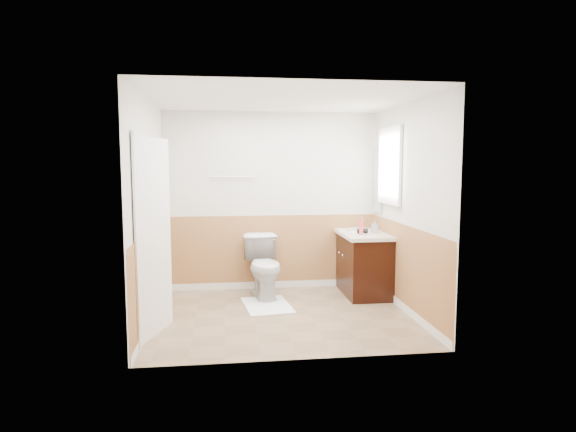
{
  "coord_description": "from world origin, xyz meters",
  "views": [
    {
      "loc": [
        -0.63,
        -5.48,
        1.77
      ],
      "look_at": [
        0.1,
        0.25,
        1.15
      ],
      "focal_mm": 30.12,
      "sensor_mm": 36.0,
      "label": 1
    }
  ],
  "objects": [
    {
      "name": "countertop",
      "position": [
        1.2,
        0.88,
        0.83
      ],
      "size": [
        0.6,
        1.15,
        0.05
      ],
      "primitive_type": "cube",
      "color": "white",
      "rests_on": "vanity_cabinet"
    },
    {
      "name": "toilet",
      "position": [
        -0.15,
        0.82,
        0.41
      ],
      "size": [
        0.55,
        0.86,
        0.82
      ],
      "primitive_type": "imported",
      "rotation": [
        0.0,
        0.0,
        0.12
      ],
      "color": "silver",
      "rests_on": "floor"
    },
    {
      "name": "vanity_cabinet",
      "position": [
        1.21,
        0.88,
        0.4
      ],
      "size": [
        0.55,
        1.1,
        0.8
      ],
      "primitive_type": "cube",
      "color": "black",
      "rests_on": "floor"
    },
    {
      "name": "wainscot_front",
      "position": [
        0.0,
        -1.29,
        0.5
      ],
      "size": [
        3.0,
        0.0,
        3.0
      ],
      "primitive_type": "plane",
      "rotation": [
        -1.57,
        0.0,
        0.0
      ],
      "color": "#AD7645",
      "rests_on": "floor"
    },
    {
      "name": "hair_dryer_body",
      "position": [
        1.16,
        0.73,
        0.89
      ],
      "size": [
        0.14,
        0.07,
        0.07
      ],
      "primitive_type": "cylinder",
      "rotation": [
        0.0,
        1.57,
        0.0
      ],
      "color": "black",
      "rests_on": "countertop"
    },
    {
      "name": "faucet",
      "position": [
        1.39,
        1.03,
        0.92
      ],
      "size": [
        0.02,
        0.02,
        0.14
      ],
      "primitive_type": "cylinder",
      "color": "silver",
      "rests_on": "countertop"
    },
    {
      "name": "wainscot_right",
      "position": [
        1.49,
        0.0,
        0.5
      ],
      "size": [
        0.0,
        2.6,
        2.6
      ],
      "primitive_type": "plane",
      "rotation": [
        1.57,
        0.0,
        -1.57
      ],
      "color": "#AD7645",
      "rests_on": "floor"
    },
    {
      "name": "window_glass",
      "position": [
        1.49,
        0.59,
        1.75
      ],
      "size": [
        0.01,
        0.7,
        0.9
      ],
      "primitive_type": "cube",
      "color": "white",
      "rests_on": "wall_right"
    },
    {
      "name": "tp_roll",
      "position": [
        -0.1,
        1.23,
        0.7
      ],
      "size": [
        0.1,
        0.11,
        0.11
      ],
      "primitive_type": "cylinder",
      "rotation": [
        0.0,
        1.57,
        0.0
      ],
      "color": "white",
      "rests_on": "tp_holder_bar"
    },
    {
      "name": "soap_dispenser",
      "position": [
        1.33,
        0.74,
        0.94
      ],
      "size": [
        0.1,
        0.1,
        0.18
      ],
      "primitive_type": "imported",
      "rotation": [
        0.0,
        0.0,
        -0.26
      ],
      "color": "#969FA9",
      "rests_on": "countertop"
    },
    {
      "name": "door",
      "position": [
        -1.4,
        -0.45,
        1.02
      ],
      "size": [
        0.29,
        0.78,
        2.04
      ],
      "primitive_type": "cube",
      "rotation": [
        0.0,
        0.0,
        -0.31
      ],
      "color": "white",
      "rests_on": "wall_left"
    },
    {
      "name": "vanity_knob_left",
      "position": [
        0.91,
        0.78,
        0.55
      ],
      "size": [
        0.03,
        0.03,
        0.03
      ],
      "primitive_type": "sphere",
      "color": "silver",
      "rests_on": "vanity_cabinet"
    },
    {
      "name": "lotion_bottle",
      "position": [
        1.11,
        0.61,
        0.96
      ],
      "size": [
        0.05,
        0.05,
        0.22
      ],
      "primitive_type": "cylinder",
      "color": "#F13E57",
      "rests_on": "countertop"
    },
    {
      "name": "hair_dryer_handle",
      "position": [
        1.13,
        0.75,
        0.86
      ],
      "size": [
        0.03,
        0.03,
        0.07
      ],
      "primitive_type": "cylinder",
      "color": "black",
      "rests_on": "countertop"
    },
    {
      "name": "wall_left",
      "position": [
        -1.5,
        0.0,
        1.25
      ],
      "size": [
        0.0,
        3.0,
        3.0
      ],
      "primitive_type": "plane",
      "rotation": [
        1.57,
        0.0,
        1.57
      ],
      "color": "silver",
      "rests_on": "floor"
    },
    {
      "name": "ceiling",
      "position": [
        0.0,
        0.0,
        2.5
      ],
      "size": [
        3.0,
        3.0,
        0.0
      ],
      "primitive_type": "plane",
      "rotation": [
        3.14,
        0.0,
        0.0
      ],
      "color": "white",
      "rests_on": "floor"
    },
    {
      "name": "bath_mat",
      "position": [
        -0.15,
        0.39,
        0.01
      ],
      "size": [
        0.64,
        0.86,
        0.02
      ],
      "primitive_type": "cube",
      "rotation": [
        0.0,
        0.0,
        0.12
      ],
      "color": "white",
      "rests_on": "floor"
    },
    {
      "name": "sink_basin",
      "position": [
        1.21,
        1.03,
        0.86
      ],
      "size": [
        0.36,
        0.36,
        0.02
      ],
      "primitive_type": "cylinder",
      "color": "silver",
      "rests_on": "countertop"
    },
    {
      "name": "wainscot_back",
      "position": [
        0.0,
        1.29,
        0.5
      ],
      "size": [
        3.0,
        0.0,
        3.0
      ],
      "primitive_type": "plane",
      "rotation": [
        1.57,
        0.0,
        0.0
      ],
      "color": "#AD7645",
      "rests_on": "floor"
    },
    {
      "name": "towel_bar",
      "position": [
        -0.55,
        1.25,
        1.6
      ],
      "size": [
        0.62,
        0.02,
        0.02
      ],
      "primitive_type": "cylinder",
      "rotation": [
        0.0,
        1.57,
        0.0
      ],
      "color": "silver",
      "rests_on": "wall_back"
    },
    {
      "name": "wall_right",
      "position": [
        1.5,
        0.0,
        1.25
      ],
      "size": [
        0.0,
        3.0,
        3.0
      ],
      "primitive_type": "plane",
      "rotation": [
        1.57,
        0.0,
        -1.57
      ],
      "color": "silver",
      "rests_on": "floor"
    },
    {
      "name": "door_knob",
      "position": [
        -1.34,
        -0.12,
        0.95
      ],
      "size": [
        0.06,
        0.06,
        0.06
      ],
      "primitive_type": "sphere",
      "color": "silver",
      "rests_on": "door"
    },
    {
      "name": "wainscot_left",
      "position": [
        -1.49,
        0.0,
        0.5
      ],
      "size": [
        0.0,
        2.6,
        2.6
      ],
      "primitive_type": "plane",
      "rotation": [
        1.57,
        0.0,
        1.57
      ],
      "color": "#AD7645",
      "rests_on": "floor"
    },
    {
      "name": "wall_back",
      "position": [
        0.0,
        1.3,
        1.25
      ],
      "size": [
        3.0,
        0.0,
        3.0
      ],
      "primitive_type": "plane",
      "rotation": [
        1.57,
        0.0,
        0.0
      ],
      "color": "silver",
      "rests_on": "floor"
    },
    {
      "name": "tp_sheet",
      "position": [
        -0.1,
        1.23,
        0.59
      ],
      "size": [
        0.1,
        0.01,
        0.16
      ],
      "primitive_type": "cube",
      "color": "white",
      "rests_on": "tp_roll"
    },
    {
      "name": "tp_holder_bar",
      "position": [
        -0.1,
        1.23,
        0.7
      ],
      "size": [
        0.14,
        0.02,
        0.02
      ],
      "primitive_type": "cylinder",
      "rotation": [
        0.0,
        1.57,
        0.0
      ],
      "color": "silver",
      "rests_on": "wall_back"
    },
    {
      "name": "wall_front",
      "position": [
        0.0,
        -1.3,
        1.25
      ],
      "size": [
        3.0,
        0.0,
        3.0
      ],
      "primitive_type": "plane",
      "rotation": [
        -1.57,
        0.0,
        0.0
      ],
      "color": "silver",
      "rests_on": "floor"
    },
    {
      "name": "vanity_knob_right",
      "position": [
        0.91,
        0.98,
        0.55
      ],
      "size": [
        0.03,
        0.03,
        0.03
      ],
      "primitive_type": "sphere",
      "color": "silver",
      "rests_on": "vanity_cabinet"
    },
    {
      "name": "window_frame",
      "position": [
        1.47,
        0.59,
        1.75
      ],
      "size": [
        0.04,
        0.8,
        1.0
      ],
      "primitive_type": "cube",
      "color": "white",
      "rests_on": "wall_right"
    },
    {
      "name": "mirror_panel",
      "position": [
        1.48,
        1.1,
        1.55
      ],
      "size": [
        0.02,
        0.35,
        0.9
      ],
      "primitive_type": "cube",
      "color": "silver",
      "rests_on": "wall_right"
    },
    {
      "name": "door_frame",
      "position": [
        -1.48,
        -0.45,
        1.03
      ],
      "size": [
        0.02,
        0.92,
        2.1
      ],
      "primitive_type": "cube",
      "color": "white",
      "rests_on": "wall_left"
    },
    {
      "name": "floor",
      "position": [
        0.0,
        0.0,
        0.0
      ],
      "size": [
        3.0,
        3.0,
        0.0
      ],
      "primitive_type": "plane",
      "color": "#8C7051",
      "rests_on": "ground"
    }
  ]
}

